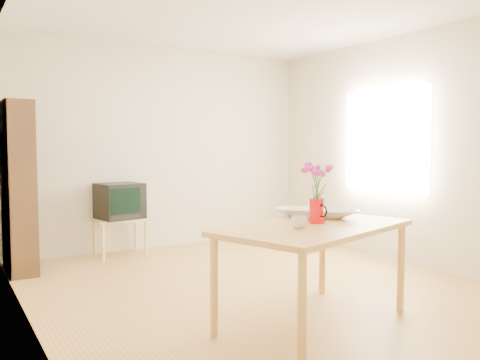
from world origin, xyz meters
TOP-DOWN VIEW (x-y plane):
  - room at (0.03, 0.00)m, footprint 4.50×4.50m
  - table at (-0.16, -1.06)m, footprint 1.70×1.28m
  - tv_stand at (-0.70, 1.97)m, footprint 0.60×0.45m
  - bookshelf at (-1.85, 1.75)m, footprint 0.28×0.70m
  - pitcher at (-0.07, -0.98)m, footprint 0.13×0.20m
  - flowers at (-0.07, -0.98)m, footprint 0.21×0.21m
  - mug at (-0.34, -1.11)m, footprint 0.16×0.16m
  - bowl at (0.10, -0.75)m, footprint 0.63×0.63m
  - teacup_a at (0.06, -0.75)m, footprint 0.09×0.09m
  - teacup_b at (0.15, -0.73)m, footprint 0.09×0.09m
  - television at (-0.70, 1.98)m, footprint 0.56×0.53m

SIDE VIEW (x-z plane):
  - tv_stand at x=-0.70m, z-range 0.16..0.62m
  - table at x=-0.16m, z-range 0.30..1.05m
  - television at x=-0.70m, z-range 0.46..0.89m
  - mug at x=-0.34m, z-range 0.75..0.84m
  - pitcher at x=-0.07m, z-range 0.74..0.93m
  - bookshelf at x=-1.85m, z-range -0.06..1.74m
  - teacup_b at x=0.15m, z-range 0.89..0.95m
  - teacup_a at x=0.06m, z-range 0.89..0.95m
  - bowl at x=0.10m, z-range 0.75..1.17m
  - flowers at x=-0.07m, z-range 0.93..1.23m
  - room at x=0.03m, z-range -0.95..3.55m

